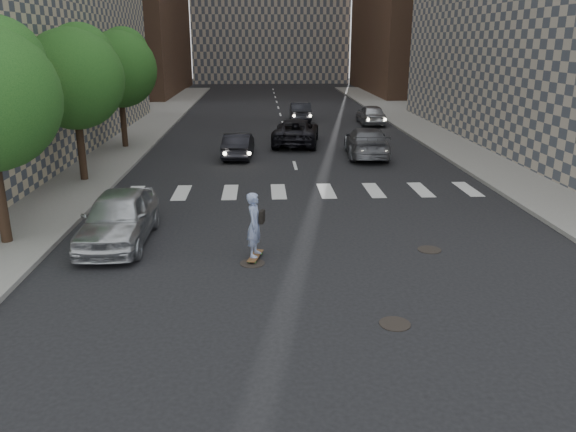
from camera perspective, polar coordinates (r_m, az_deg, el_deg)
The scene contains 15 objects.
ground at distance 14.90m, azimuth 4.07°, elevation -6.44°, with size 160.00×160.00×0.00m, color black.
sidewalk_left at distance 36.36m, azimuth -23.55°, elevation 6.62°, with size 13.00×80.00×0.15m, color gray.
sidewalk_right at distance 37.71m, azimuth 22.85°, elevation 7.05°, with size 13.00×80.00×0.15m, color gray.
tree_b at distance 25.87m, azimuth -20.82°, elevation 13.33°, with size 4.20×4.20×6.60m.
tree_c at distance 33.58m, azimuth -16.70°, elevation 14.43°, with size 4.20×4.20×6.60m.
manhole_a at distance 12.89m, azimuth 10.81°, elevation -10.71°, with size 0.70×0.70×0.02m, color black.
manhole_b at distance 15.90m, azimuth -3.64°, elevation -4.81°, with size 0.70×0.70×0.02m, color black.
manhole_c at distance 17.39m, azimuth 14.16°, elevation -3.34°, with size 0.70×0.70×0.02m, color black.
skateboarder at distance 15.89m, azimuth -3.38°, elevation -0.89°, with size 0.60×1.02×1.97m.
silver_sedan at distance 18.02m, azimuth -16.82°, elevation -0.13°, with size 1.91×4.75×1.62m, color silver.
traffic_car_a at distance 30.18m, azimuth -5.05°, elevation 7.18°, with size 1.40×4.02×1.32m, color black.
traffic_car_b at distance 30.67m, azimuth 7.98°, elevation 7.45°, with size 2.16×5.30×1.54m, color #5B5C63.
traffic_car_c at distance 33.91m, azimuth 0.83°, elevation 8.56°, with size 2.55×5.52×1.53m, color black.
traffic_car_d at distance 42.65m, azimuth 8.41°, elevation 10.18°, with size 1.74×4.33×1.48m, color #AAABB1.
traffic_car_e at distance 44.22m, azimuth 1.23°, elevation 10.59°, with size 1.51×4.33×1.43m, color black.
Camera 1 is at (-1.73, -13.51, 6.04)m, focal length 35.00 mm.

